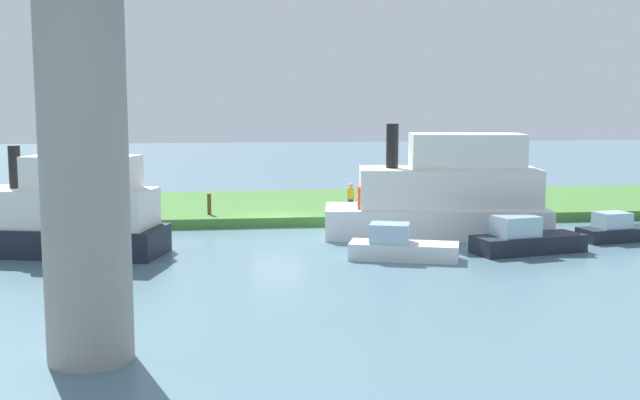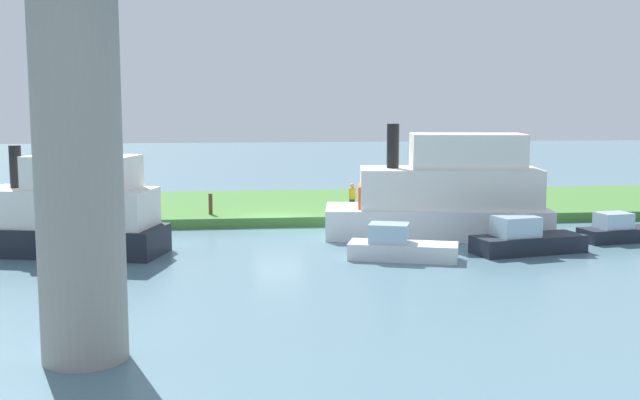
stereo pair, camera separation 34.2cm
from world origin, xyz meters
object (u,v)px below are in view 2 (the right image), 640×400
(person_on_bank, at_px, (352,196))
(skiff_small, at_px, (64,214))
(mooring_post, at_px, (211,204))
(pontoon_yellow, at_px, (525,240))
(bridge_pylon, at_px, (78,156))
(riverboat_paddlewheel, at_px, (444,195))
(houseboat_blue, at_px, (621,231))
(motorboat_red, at_px, (400,247))

(person_on_bank, relative_size, skiff_small, 0.15)
(skiff_small, bearing_deg, mooring_post, -128.77)
(person_on_bank, height_order, pontoon_yellow, person_on_bank)
(bridge_pylon, relative_size, riverboat_paddlewheel, 0.94)
(skiff_small, bearing_deg, pontoon_yellow, 173.84)
(bridge_pylon, relative_size, pontoon_yellow, 2.01)
(riverboat_paddlewheel, height_order, skiff_small, riverboat_paddlewheel)
(mooring_post, bearing_deg, skiff_small, 51.23)
(bridge_pylon, height_order, skiff_small, bridge_pylon)
(person_on_bank, xyz_separation_m, mooring_post, (7.49, 1.09, -0.17))
(pontoon_yellow, xyz_separation_m, houseboat_blue, (-5.27, -2.13, -0.09))
(bridge_pylon, height_order, pontoon_yellow, bridge_pylon)
(riverboat_paddlewheel, bearing_deg, houseboat_blue, 163.71)
(pontoon_yellow, relative_size, houseboat_blue, 1.20)
(person_on_bank, relative_size, mooring_post, 1.30)
(mooring_post, distance_m, pontoon_yellow, 16.05)
(bridge_pylon, height_order, mooring_post, bridge_pylon)
(mooring_post, bearing_deg, pontoon_yellow, 144.90)
(bridge_pylon, bearing_deg, riverboat_paddlewheel, -130.01)
(bridge_pylon, xyz_separation_m, riverboat_paddlewheel, (-13.43, -16.00, -3.05))
(bridge_pylon, xyz_separation_m, motorboat_red, (-10.23, -10.99, -4.47))
(mooring_post, distance_m, riverboat_paddlewheel, 11.95)
(riverboat_paddlewheel, xyz_separation_m, pontoon_yellow, (-2.25, 4.33, -1.38))
(person_on_bank, distance_m, mooring_post, 7.57)
(houseboat_blue, bearing_deg, riverboat_paddlewheel, -16.29)
(motorboat_red, distance_m, pontoon_yellow, 5.49)
(pontoon_yellow, bearing_deg, motorboat_red, 7.06)
(person_on_bank, xyz_separation_m, motorboat_red, (-0.18, 10.99, -0.69))
(bridge_pylon, relative_size, houseboat_blue, 2.42)
(riverboat_paddlewheel, height_order, motorboat_red, riverboat_paddlewheel)
(motorboat_red, height_order, pontoon_yellow, pontoon_yellow)
(bridge_pylon, height_order, person_on_bank, bridge_pylon)
(riverboat_paddlewheel, relative_size, motorboat_red, 2.33)
(riverboat_paddlewheel, xyz_separation_m, motorboat_red, (3.19, 5.01, -1.42))
(houseboat_blue, bearing_deg, skiff_small, 0.21)
(person_on_bank, bearing_deg, pontoon_yellow, 118.65)
(person_on_bank, relative_size, houseboat_blue, 0.34)
(pontoon_yellow, distance_m, houseboat_blue, 5.69)
(riverboat_paddlewheel, distance_m, skiff_small, 16.80)
(skiff_small, xyz_separation_m, motorboat_red, (-13.44, 2.71, -1.14))
(mooring_post, distance_m, skiff_small, 9.23)
(person_on_bank, height_order, motorboat_red, person_on_bank)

